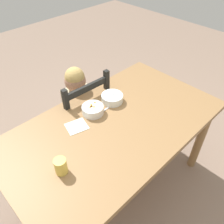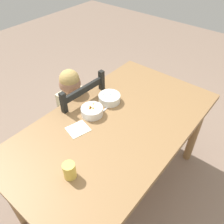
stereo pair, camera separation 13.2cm
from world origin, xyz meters
The scene contains 9 objects.
ground_plane centered at (0.00, 0.00, 0.00)m, with size 8.00×8.00×0.00m, color gray.
dining_table centered at (0.00, 0.00, 0.66)m, with size 1.54×0.87×0.76m.
dining_chair centered at (0.06, 0.48, 0.45)m, with size 0.44×0.44×0.93m.
child_figure centered at (0.07, 0.48, 0.63)m, with size 0.32×0.31×0.95m.
bowl_of_peas centered at (0.16, 0.19, 0.79)m, with size 0.16×0.16×0.06m.
bowl_of_carrots centered at (-0.03, 0.19, 0.79)m, with size 0.15×0.15×0.06m.
spoon centered at (0.02, 0.15, 0.77)m, with size 0.14×0.03×0.01m.
drinking_cup centered at (-0.47, -0.07, 0.81)m, with size 0.07×0.07×0.10m, color #E6C650.
paper_napkin centered at (-0.20, 0.16, 0.76)m, with size 0.14×0.12×0.00m, color white.
Camera 1 is at (-0.80, -0.79, 1.85)m, focal length 37.04 mm.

